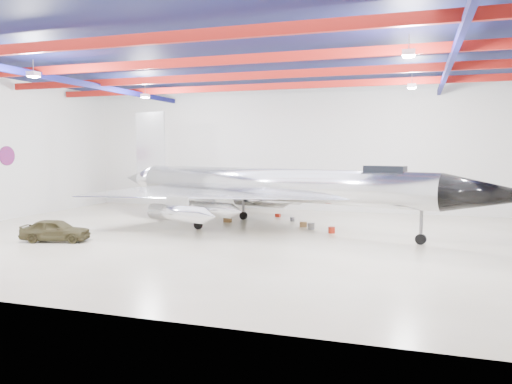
% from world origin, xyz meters
% --- Properties ---
extents(floor, '(40.00, 40.00, 0.00)m').
position_xyz_m(floor, '(0.00, 0.00, 0.00)').
color(floor, '#C0B598').
rests_on(floor, ground).
extents(wall_back, '(40.00, 0.00, 40.00)m').
position_xyz_m(wall_back, '(0.00, 15.00, 5.50)').
color(wall_back, silver).
rests_on(wall_back, floor).
extents(ceiling, '(40.00, 40.00, 0.00)m').
position_xyz_m(ceiling, '(0.00, 0.00, 11.00)').
color(ceiling, '#0A0F38').
rests_on(ceiling, wall_back).
extents(ceiling_structure, '(39.50, 29.50, 1.08)m').
position_xyz_m(ceiling_structure, '(0.00, 0.00, 10.32)').
color(ceiling_structure, maroon).
rests_on(ceiling_structure, ceiling).
extents(wall_roundel, '(0.10, 1.50, 1.50)m').
position_xyz_m(wall_roundel, '(-19.94, 2.00, 5.00)').
color(wall_roundel, '#B21414').
rests_on(wall_roundel, wall_left).
extents(jet_aircraft, '(30.51, 21.72, 8.47)m').
position_xyz_m(jet_aircraft, '(1.11, 3.74, 2.78)').
color(jet_aircraft, silver).
rests_on(jet_aircraft, floor).
extents(jeep, '(4.29, 2.65, 1.36)m').
position_xyz_m(jeep, '(-10.07, -4.59, 0.68)').
color(jeep, '#3D371E').
rests_on(jeep, floor).
extents(toolbox_red, '(0.45, 0.39, 0.27)m').
position_xyz_m(toolbox_red, '(-0.22, 9.83, 0.13)').
color(toolbox_red, '#A41F10').
rests_on(toolbox_red, floor).
extents(engine_drum, '(0.61, 0.61, 0.43)m').
position_xyz_m(engine_drum, '(3.62, 4.59, 0.22)').
color(engine_drum, '#59595B').
rests_on(engine_drum, floor).
extents(parts_bin, '(0.59, 0.51, 0.36)m').
position_xyz_m(parts_bin, '(2.88, 5.38, 0.18)').
color(parts_bin, olive).
rests_on(parts_bin, floor).
extents(crate_small, '(0.40, 0.33, 0.26)m').
position_xyz_m(crate_small, '(-8.68, 5.75, 0.13)').
color(crate_small, '#59595B').
rests_on(crate_small, floor).
extents(tool_chest, '(0.55, 0.55, 0.41)m').
position_xyz_m(tool_chest, '(5.23, 3.45, 0.21)').
color(tool_chest, '#A41F10').
rests_on(tool_chest, floor).
extents(oil_barrel, '(0.54, 0.44, 0.37)m').
position_xyz_m(oil_barrel, '(-3.08, 5.91, 0.19)').
color(oil_barrel, olive).
rests_on(oil_barrel, floor).
extents(spares_box, '(0.35, 0.35, 0.31)m').
position_xyz_m(spares_box, '(1.48, 7.85, 0.16)').
color(spares_box, '#59595B').
rests_on(spares_box, floor).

